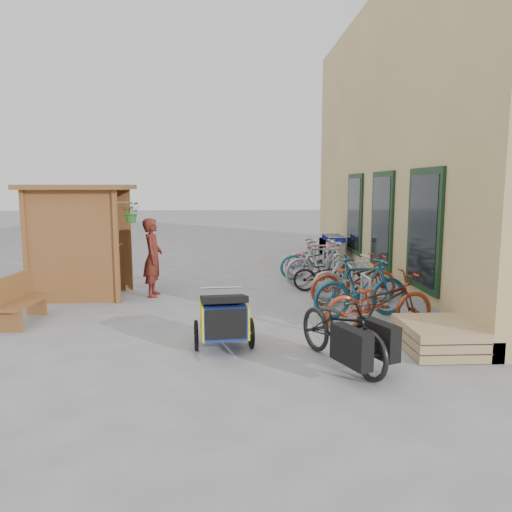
{
  "coord_description": "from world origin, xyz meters",
  "views": [
    {
      "loc": [
        -0.01,
        -8.25,
        2.39
      ],
      "look_at": [
        0.5,
        1.5,
        1.0
      ],
      "focal_mm": 35.0,
      "sensor_mm": 36.0,
      "label": 1
    }
  ],
  "objects_px": {
    "bike_1": "(361,288)",
    "bike_4": "(328,274)",
    "bike_2": "(354,280)",
    "child_trailer": "(224,317)",
    "shopping_carts": "(331,247)",
    "bike_0": "(379,302)",
    "cargo_bike": "(344,329)",
    "bike_6": "(317,260)",
    "person_kiosk": "(153,257)",
    "bike_5": "(322,264)",
    "bike_3": "(349,277)",
    "bike_7": "(317,258)",
    "pallet_stack": "(438,337)",
    "kiosk": "(76,225)",
    "bench": "(20,298)"
  },
  "relations": [
    {
      "from": "person_kiosk",
      "to": "bike_6",
      "type": "distance_m",
      "value": 4.25
    },
    {
      "from": "bike_3",
      "to": "person_kiosk",
      "type": "bearing_deg",
      "value": 72.86
    },
    {
      "from": "kiosk",
      "to": "bike_0",
      "type": "height_order",
      "value": "kiosk"
    },
    {
      "from": "shopping_carts",
      "to": "bike_1",
      "type": "bearing_deg",
      "value": -96.25
    },
    {
      "from": "bike_2",
      "to": "cargo_bike",
      "type": "bearing_deg",
      "value": 148.95
    },
    {
      "from": "kiosk",
      "to": "bike_4",
      "type": "distance_m",
      "value": 5.58
    },
    {
      "from": "shopping_carts",
      "to": "bike_3",
      "type": "bearing_deg",
      "value": -96.62
    },
    {
      "from": "bike_0",
      "to": "bike_1",
      "type": "distance_m",
      "value": 0.87
    },
    {
      "from": "kiosk",
      "to": "bike_3",
      "type": "height_order",
      "value": "kiosk"
    },
    {
      "from": "bench",
      "to": "bike_6",
      "type": "relative_size",
      "value": 0.73
    },
    {
      "from": "bench",
      "to": "bike_2",
      "type": "distance_m",
      "value": 6.25
    },
    {
      "from": "kiosk",
      "to": "bike_6",
      "type": "height_order",
      "value": "kiosk"
    },
    {
      "from": "bike_1",
      "to": "bike_2",
      "type": "bearing_deg",
      "value": -19.36
    },
    {
      "from": "bike_7",
      "to": "bike_6",
      "type": "bearing_deg",
      "value": 162.19
    },
    {
      "from": "child_trailer",
      "to": "cargo_bike",
      "type": "height_order",
      "value": "cargo_bike"
    },
    {
      "from": "pallet_stack",
      "to": "bike_7",
      "type": "distance_m",
      "value": 5.89
    },
    {
      "from": "bike_1",
      "to": "bike_4",
      "type": "height_order",
      "value": "bike_1"
    },
    {
      "from": "kiosk",
      "to": "bike_6",
      "type": "bearing_deg",
      "value": 17.4
    },
    {
      "from": "bike_4",
      "to": "bike_7",
      "type": "xyz_separation_m",
      "value": [
        0.07,
        1.73,
        0.11
      ]
    },
    {
      "from": "child_trailer",
      "to": "bike_4",
      "type": "relative_size",
      "value": 0.97
    },
    {
      "from": "bike_4",
      "to": "bike_0",
      "type": "bearing_deg",
      "value": -167.73
    },
    {
      "from": "bike_0",
      "to": "bike_6",
      "type": "height_order",
      "value": "bike_6"
    },
    {
      "from": "bike_0",
      "to": "bike_3",
      "type": "height_order",
      "value": "bike_3"
    },
    {
      "from": "bike_5",
      "to": "bike_2",
      "type": "bearing_deg",
      "value": 176.39
    },
    {
      "from": "pallet_stack",
      "to": "bench",
      "type": "bearing_deg",
      "value": 164.73
    },
    {
      "from": "bike_0",
      "to": "bike_7",
      "type": "height_order",
      "value": "bike_7"
    },
    {
      "from": "child_trailer",
      "to": "bike_0",
      "type": "relative_size",
      "value": 0.79
    },
    {
      "from": "child_trailer",
      "to": "shopping_carts",
      "type": "bearing_deg",
      "value": 61.87
    },
    {
      "from": "cargo_bike",
      "to": "bike_6",
      "type": "distance_m",
      "value": 6.15
    },
    {
      "from": "person_kiosk",
      "to": "bike_3",
      "type": "relative_size",
      "value": 1.03
    },
    {
      "from": "pallet_stack",
      "to": "child_trailer",
      "type": "height_order",
      "value": "child_trailer"
    },
    {
      "from": "bike_1",
      "to": "bike_7",
      "type": "xyz_separation_m",
      "value": [
        -0.1,
        3.96,
        -0.03
      ]
    },
    {
      "from": "kiosk",
      "to": "bike_6",
      "type": "xyz_separation_m",
      "value": [
        5.48,
        1.72,
        -1.05
      ]
    },
    {
      "from": "pallet_stack",
      "to": "bike_7",
      "type": "relative_size",
      "value": 0.69
    },
    {
      "from": "kiosk",
      "to": "bike_5",
      "type": "bearing_deg",
      "value": 8.48
    },
    {
      "from": "child_trailer",
      "to": "bike_0",
      "type": "bearing_deg",
      "value": 10.64
    },
    {
      "from": "bench",
      "to": "bike_6",
      "type": "xyz_separation_m",
      "value": [
        5.87,
        3.77,
        0.06
      ]
    },
    {
      "from": "child_trailer",
      "to": "bike_1",
      "type": "xyz_separation_m",
      "value": [
        2.46,
        1.61,
        0.07
      ]
    },
    {
      "from": "bench",
      "to": "bike_5",
      "type": "bearing_deg",
      "value": 31.73
    },
    {
      "from": "bike_7",
      "to": "pallet_stack",
      "type": "bearing_deg",
      "value": -178.84
    },
    {
      "from": "bench",
      "to": "person_kiosk",
      "type": "xyz_separation_m",
      "value": [
        1.99,
        2.06,
        0.41
      ]
    },
    {
      "from": "bench",
      "to": "child_trailer",
      "type": "xyz_separation_m",
      "value": [
        3.56,
        -1.55,
        0.04
      ]
    },
    {
      "from": "person_kiosk",
      "to": "bike_5",
      "type": "bearing_deg",
      "value": -77.4
    },
    {
      "from": "bike_3",
      "to": "kiosk",
      "type": "bearing_deg",
      "value": 75.21
    },
    {
      "from": "bike_2",
      "to": "bike_3",
      "type": "distance_m",
      "value": 0.35
    },
    {
      "from": "shopping_carts",
      "to": "bike_6",
      "type": "xyz_separation_m",
      "value": [
        -0.8,
        -2.22,
        -0.05
      ]
    },
    {
      "from": "bike_1",
      "to": "bike_4",
      "type": "distance_m",
      "value": 2.24
    },
    {
      "from": "shopping_carts",
      "to": "child_trailer",
      "type": "distance_m",
      "value": 8.16
    },
    {
      "from": "person_kiosk",
      "to": "bike_2",
      "type": "xyz_separation_m",
      "value": [
        4.16,
        -0.96,
        -0.34
      ]
    },
    {
      "from": "kiosk",
      "to": "bike_7",
      "type": "xyz_separation_m",
      "value": [
        5.53,
        1.97,
        -1.03
      ]
    }
  ]
}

